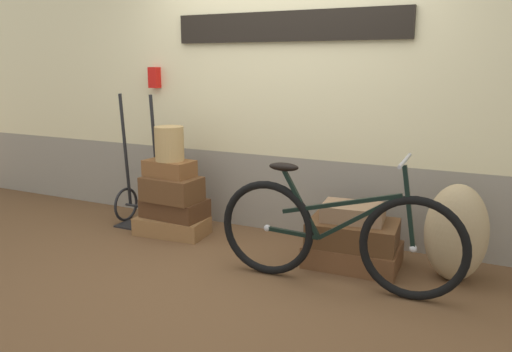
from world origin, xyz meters
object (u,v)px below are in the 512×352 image
at_px(suitcase_4, 353,254).
at_px(suitcase_2, 172,189).
at_px(burlap_sack, 456,233).
at_px(bicycle, 335,235).
at_px(suitcase_5, 353,233).
at_px(suitcase_0, 172,226).
at_px(suitcase_3, 169,168).
at_px(luggage_trolley, 141,197).
at_px(suitcase_1, 175,208).
at_px(wicker_basket, 169,144).
at_px(suitcase_6, 353,212).

bearing_deg(suitcase_4, suitcase_2, 178.97).
height_order(burlap_sack, bicycle, bicycle).
bearing_deg(suitcase_5, suitcase_4, 72.01).
bearing_deg(suitcase_0, suitcase_5, -4.48).
bearing_deg(suitcase_2, suitcase_3, 143.52).
relative_size(suitcase_2, luggage_trolley, 0.40).
relative_size(suitcase_1, luggage_trolley, 0.45).
xyz_separation_m(suitcase_1, suitcase_4, (1.67, -0.01, -0.16)).
relative_size(suitcase_3, wicker_basket, 1.43).
xyz_separation_m(suitcase_2, suitcase_6, (1.65, 0.04, -0.01)).
distance_m(suitcase_3, suitcase_5, 1.74).
distance_m(suitcase_2, suitcase_5, 1.67).
relative_size(suitcase_4, wicker_basket, 2.29).
xyz_separation_m(suitcase_3, wicker_basket, (0.02, -0.01, 0.23)).
relative_size(suitcase_1, suitcase_4, 0.81).
bearing_deg(suitcase_0, wicker_basket, 114.31).
bearing_deg(suitcase_4, burlap_sack, 1.45).
bearing_deg(suitcase_1, suitcase_3, -170.28).
relative_size(suitcase_0, suitcase_6, 1.39).
bearing_deg(suitcase_3, suitcase_1, 11.14).
height_order(suitcase_2, bicycle, bicycle).
distance_m(luggage_trolley, burlap_sack, 2.85).
height_order(suitcase_3, suitcase_5, suitcase_3).
xyz_separation_m(suitcase_2, burlap_sack, (2.39, 0.07, -0.08)).
bearing_deg(wicker_basket, suitcase_0, -60.75).
bearing_deg(luggage_trolley, suitcase_5, -2.87).
bearing_deg(suitcase_6, wicker_basket, 174.30).
relative_size(suitcase_6, bicycle, 0.27).
relative_size(suitcase_4, burlap_sack, 0.99).
distance_m(suitcase_1, suitcase_4, 1.68).
distance_m(suitcase_1, luggage_trolley, 0.46).
xyz_separation_m(suitcase_6, burlap_sack, (0.74, 0.03, -0.06)).
relative_size(suitcase_2, burlap_sack, 0.71).
height_order(luggage_trolley, burlap_sack, luggage_trolley).
bearing_deg(burlap_sack, suitcase_2, -178.32).
distance_m(suitcase_1, burlap_sack, 2.40).
bearing_deg(suitcase_4, suitcase_3, 177.75).
height_order(suitcase_1, suitcase_5, suitcase_5).
bearing_deg(luggage_trolley, suitcase_6, -2.25).
xyz_separation_m(suitcase_4, luggage_trolley, (-2.12, 0.10, 0.19)).
distance_m(suitcase_0, suitcase_4, 1.68).
bearing_deg(suitcase_6, suitcase_5, -71.17).
height_order(suitcase_0, wicker_basket, wicker_basket).
distance_m(suitcase_6, luggage_trolley, 2.11).
relative_size(suitcase_5, burlap_sack, 0.93).
relative_size(suitcase_1, burlap_sack, 0.80).
bearing_deg(suitcase_4, luggage_trolley, 175.43).
relative_size(suitcase_6, wicker_basket, 1.51).
distance_m(wicker_basket, bicycle, 1.79).
bearing_deg(wicker_basket, suitcase_1, 30.30).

